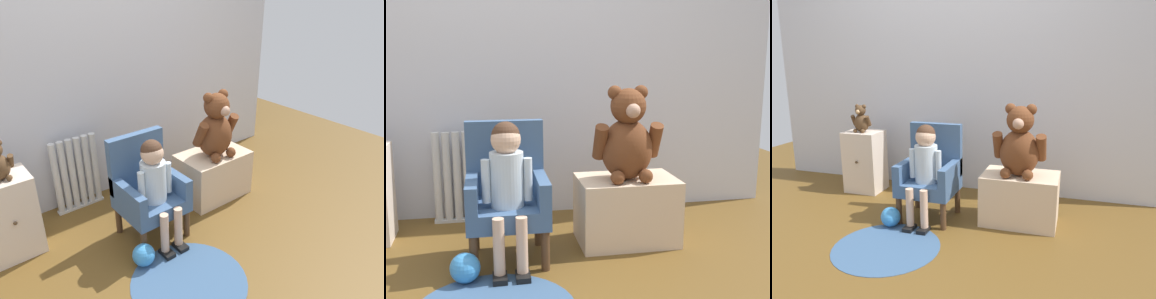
# 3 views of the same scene
# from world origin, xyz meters

# --- Properties ---
(ground_plane) EXTENTS (6.00, 6.00, 0.00)m
(ground_plane) POSITION_xyz_m (0.00, 0.00, 0.00)
(ground_plane) COLOR brown
(back_wall) EXTENTS (3.80, 0.05, 2.40)m
(back_wall) POSITION_xyz_m (0.00, 1.23, 1.20)
(back_wall) COLOR silver
(back_wall) RESTS_ON ground_plane
(radiator) EXTENTS (0.37, 0.05, 0.59)m
(radiator) POSITION_xyz_m (-0.24, 1.10, 0.29)
(radiator) COLOR silver
(radiator) RESTS_ON ground_plane
(small_dresser) EXTENTS (0.32, 0.29, 0.56)m
(small_dresser) POSITION_xyz_m (-0.79, 0.87, 0.28)
(small_dresser) COLOR beige
(small_dresser) RESTS_ON ground_plane
(child_armchair) EXTENTS (0.42, 0.40, 0.72)m
(child_armchair) POSITION_xyz_m (0.02, 0.50, 0.35)
(child_armchair) COLOR #3D5A81
(child_armchair) RESTS_ON ground_plane
(child_figure) EXTENTS (0.25, 0.35, 0.74)m
(child_figure) POSITION_xyz_m (0.02, 0.39, 0.49)
(child_figure) COLOR silver
(child_figure) RESTS_ON ground_plane
(low_bench) EXTENTS (0.56, 0.37, 0.38)m
(low_bench) POSITION_xyz_m (0.70, 0.58, 0.19)
(low_bench) COLOR beige
(low_bench) RESTS_ON ground_plane
(large_teddy_bear) EXTENTS (0.38, 0.27, 0.53)m
(large_teddy_bear) POSITION_xyz_m (0.69, 0.55, 0.61)
(large_teddy_bear) COLOR brown
(large_teddy_bear) RESTS_ON low_bench
(small_teddy_bear) EXTENTS (0.18, 0.13, 0.25)m
(small_teddy_bear) POSITION_xyz_m (-0.79, 0.85, 0.67)
(small_teddy_bear) COLOR #4F361F
(small_teddy_bear) RESTS_ON small_dresser
(floor_rug) EXTENTS (0.71, 0.71, 0.01)m
(floor_rug) POSITION_xyz_m (-0.07, -0.07, 0.00)
(floor_rug) COLOR #375579
(floor_rug) RESTS_ON ground_plane
(toy_ball) EXTENTS (0.15, 0.15, 0.15)m
(toy_ball) POSITION_xyz_m (-0.20, 0.23, 0.07)
(toy_ball) COLOR #3889CF
(toy_ball) RESTS_ON ground_plane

